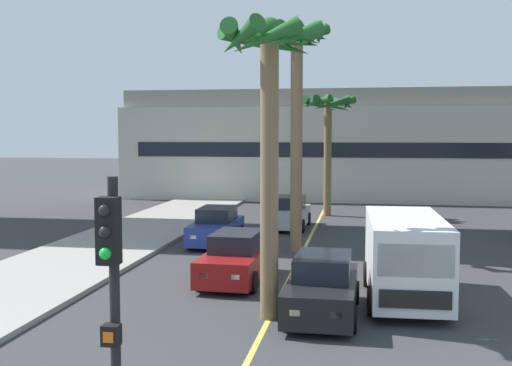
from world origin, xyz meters
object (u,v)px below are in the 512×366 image
Objects in this scene: delivery_van at (405,255)px; palm_tree_mid_median at (297,77)px; palm_tree_far_median at (270,88)px; palm_tree_near_median at (328,117)px; car_queue_second at (289,213)px; car_queue_fourth at (216,227)px; traffic_light_median_near at (112,307)px; car_queue_front at (236,259)px; car_queue_third at (322,288)px.

palm_tree_mid_median is at bearing 119.03° from delivery_van.
palm_tree_near_median is at bearing 88.98° from palm_tree_far_median.
car_queue_second is at bearing 94.80° from palm_tree_far_median.
car_queue_fourth is at bearing -112.56° from palm_tree_near_median.
car_queue_front is at bearing 95.09° from traffic_light_median_near.
car_queue_third and car_queue_fourth have the same top height.
car_queue_third is 0.55× the size of palm_tree_far_median.
palm_tree_mid_median is at bearing 100.52° from car_queue_third.
car_queue_front is at bearing 164.06° from delivery_van.
palm_tree_far_median is at bearing -85.20° from car_queue_second.
palm_tree_near_median is 20.01m from palm_tree_far_median.
car_queue_front is 1.00× the size of car_queue_fourth.
palm_tree_far_median is (0.30, -9.06, -1.06)m from palm_tree_mid_median.
car_queue_third is 0.60× the size of palm_tree_near_median.
car_queue_second is at bearing -108.30° from palm_tree_near_median.
car_queue_third is 0.78× the size of delivery_van.
palm_tree_mid_median is 1.20× the size of palm_tree_far_median.
traffic_light_median_near is 0.56× the size of palm_tree_far_median.
palm_tree_mid_median is (0.97, -6.04, 6.14)m from car_queue_second.
car_queue_second is 0.99× the size of traffic_light_median_near.
car_queue_third is 20.14m from palm_tree_near_median.
car_queue_front is 17.11m from palm_tree_near_median.
palm_tree_near_median reaches higher than car_queue_second.
car_queue_fourth is (-2.13, 6.36, 0.00)m from car_queue_front.
car_queue_front is 4.37m from car_queue_third.
car_queue_fourth is at bearing 110.51° from palm_tree_far_median.
delivery_van reaches higher than car_queue_second.
car_queue_fourth is at bearing 117.83° from car_queue_third.
car_queue_second is 0.78× the size of delivery_van.
car_queue_second is 0.60× the size of palm_tree_near_median.
traffic_light_median_near is at bearing -90.74° from palm_tree_mid_median.
car_queue_second is 14.84m from car_queue_third.
palm_tree_mid_median is (-0.65, -10.95, 1.30)m from palm_tree_near_median.
car_queue_third is at bearing 20.22° from palm_tree_far_median.
traffic_light_median_near is 0.61× the size of palm_tree_near_median.
car_queue_second is 1.01× the size of car_queue_fourth.
traffic_light_median_near is at bearing -84.91° from car_queue_front.
car_queue_third is 5.26m from palm_tree_far_median.
delivery_van is 1.26× the size of traffic_light_median_near.
car_queue_front is 8.25m from palm_tree_mid_median.
car_queue_third is 0.98× the size of traffic_light_median_near.
palm_tree_far_median is (-0.36, -20.00, 0.23)m from palm_tree_near_median.
car_queue_second is 1.01× the size of car_queue_third.
car_queue_front and car_queue_third have the same top height.
car_queue_front is 5.35m from delivery_van.
palm_tree_near_median reaches higher than traffic_light_median_near.
palm_tree_far_median is at bearing -147.04° from delivery_van.
car_queue_front is 0.78× the size of delivery_van.
car_queue_second is 15.98m from palm_tree_far_median.
car_queue_fourth is at bearing -116.49° from car_queue_second.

